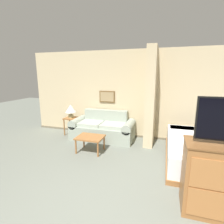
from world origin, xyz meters
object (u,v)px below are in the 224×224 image
(backpack, at_px, (209,130))
(table_lamp, at_px, (71,109))
(bed, at_px, (211,152))
(coffee_table, at_px, (90,138))
(couch, at_px, (103,129))

(backpack, bearing_deg, table_lamp, 168.14)
(bed, bearing_deg, coffee_table, -174.88)
(coffee_table, xyz_separation_m, backpack, (2.64, 0.22, 0.40))
(coffee_table, distance_m, backpack, 2.68)
(coffee_table, bearing_deg, backpack, 4.83)
(bed, bearing_deg, table_lamp, 168.75)
(coffee_table, xyz_separation_m, table_lamp, (-1.11, 1.01, 0.48))
(coffee_table, relative_size, table_lamp, 1.58)
(coffee_table, bearing_deg, couch, 90.72)
(coffee_table, relative_size, backpack, 1.46)
(backpack, bearing_deg, bed, 12.80)
(coffee_table, xyz_separation_m, bed, (2.74, 0.25, -0.08))
(bed, bearing_deg, couch, 165.61)
(table_lamp, bearing_deg, coffee_table, -42.37)
(couch, distance_m, backpack, 2.78)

